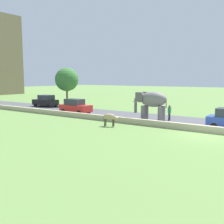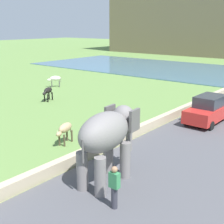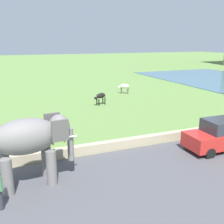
# 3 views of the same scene
# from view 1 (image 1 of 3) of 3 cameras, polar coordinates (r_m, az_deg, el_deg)

# --- Properties ---
(ground_plane) EXTENTS (220.00, 220.00, 0.00)m
(ground_plane) POSITION_cam_1_polar(r_m,az_deg,el_deg) (21.27, 19.53, -4.79)
(ground_plane) COLOR #608442
(road_surface) EXTENTS (7.00, 120.00, 0.06)m
(road_surface) POSITION_cam_1_polar(r_m,az_deg,el_deg) (36.06, -10.13, 0.36)
(road_surface) COLOR #4C4C51
(road_surface) RESTS_ON ground
(barrier_wall) EXTENTS (0.40, 110.00, 0.55)m
(barrier_wall) POSITION_cam_1_polar(r_m,az_deg,el_deg) (31.99, -12.47, -0.12)
(barrier_wall) COLOR tan
(barrier_wall) RESTS_ON ground
(elephant) EXTENTS (1.65, 3.53, 2.99)m
(elephant) POSITION_cam_1_polar(r_m,az_deg,el_deg) (26.44, 8.36, 2.30)
(elephant) COLOR slate
(elephant) RESTS_ON ground
(person_beside_elephant) EXTENTS (0.36, 0.22, 1.63)m
(person_beside_elephant) POSITION_cam_1_polar(r_m,az_deg,el_deg) (27.28, 12.21, -0.10)
(person_beside_elephant) COLOR #33333D
(person_beside_elephant) RESTS_ON ground
(car_red) EXTENTS (1.85, 4.03, 1.80)m
(car_red) POSITION_cam_1_polar(r_m,az_deg,el_deg) (32.44, -7.86, 1.19)
(car_red) COLOR red
(car_red) RESTS_ON ground
(car_black) EXTENTS (1.93, 4.07, 1.80)m
(car_black) POSITION_cam_1_polar(r_m,az_deg,el_deg) (41.11, -14.05, 2.31)
(car_black) COLOR black
(car_black) RESTS_ON ground
(cow_tan) EXTENTS (0.72, 1.42, 1.15)m
(cow_tan) POSITION_cam_1_polar(r_m,az_deg,el_deg) (23.71, -0.47, -1.11)
(cow_tan) COLOR tan
(cow_tan) RESTS_ON ground
(tree_near) EXTENTS (3.60, 3.60, 5.89)m
(tree_near) POSITION_cam_1_polar(r_m,az_deg,el_deg) (41.79, -9.68, 6.87)
(tree_near) COLOR brown
(tree_near) RESTS_ON ground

